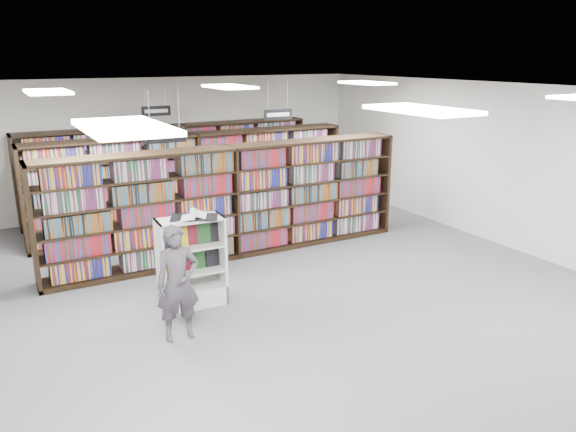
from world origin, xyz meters
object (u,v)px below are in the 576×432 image
shopper (178,283)px  endcap_display (192,274)px  open_book (194,216)px  bookshelf_row_near (232,202)px

shopper → endcap_display: bearing=66.5°
endcap_display → open_book: bearing=-40.4°
open_book → shopper: 1.25m
endcap_display → shopper: (-0.52, -0.98, 0.32)m
bookshelf_row_near → endcap_display: 2.32m
shopper → bookshelf_row_near: bearing=58.5°
endcap_display → open_book: (0.06, -0.06, 0.94)m
endcap_display → shopper: bearing=-115.3°
bookshelf_row_near → shopper: (-1.95, -2.70, -0.26)m
endcap_display → shopper: size_ratio=0.87×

